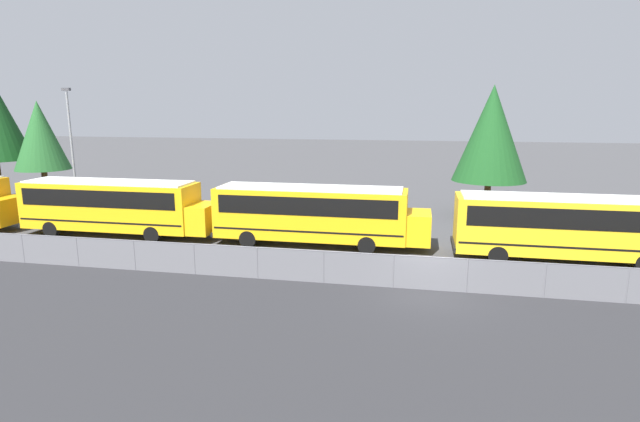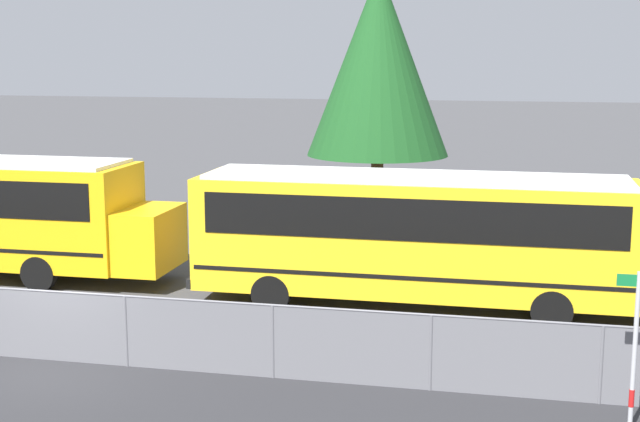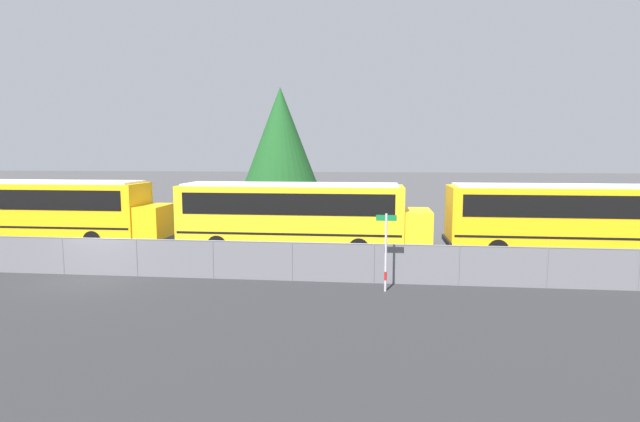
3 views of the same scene
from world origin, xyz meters
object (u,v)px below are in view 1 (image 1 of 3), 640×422
at_px(school_bus_2, 315,211).
at_px(school_bus_1, 114,203).
at_px(school_bus_3, 572,224).
at_px(tree_1, 491,134).
at_px(tree_2, 40,136).
at_px(light_pole, 72,146).

bearing_deg(school_bus_2, school_bus_1, -179.54).
bearing_deg(school_bus_3, tree_1, 104.85).
bearing_deg(school_bus_3, tree_2, 167.43).
relative_size(school_bus_1, tree_2, 1.47).
bearing_deg(school_bus_3, school_bus_2, 177.30).
height_order(school_bus_2, tree_2, tree_2).
height_order(school_bus_1, light_pole, light_pole).
relative_size(school_bus_2, tree_1, 1.31).
height_order(school_bus_2, tree_1, tree_1).
height_order(school_bus_1, tree_2, tree_2).
bearing_deg(school_bus_1, school_bus_3, -1.17).
distance_m(school_bus_3, tree_1, 11.23).
bearing_deg(light_pole, school_bus_1, -39.16).
bearing_deg(school_bus_2, tree_1, 42.73).
relative_size(school_bus_2, light_pole, 1.34).
xyz_separation_m(school_bus_2, light_pole, (-18.85, 5.26, 2.91)).
bearing_deg(tree_2, light_pole, -26.85).
height_order(school_bus_3, tree_1, tree_1).
bearing_deg(tree_2, tree_1, 3.57).
distance_m(school_bus_2, tree_1, 14.63).
xyz_separation_m(school_bus_1, tree_2, (-10.95, 7.57, 3.50)).
height_order(school_bus_3, tree_2, tree_2).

